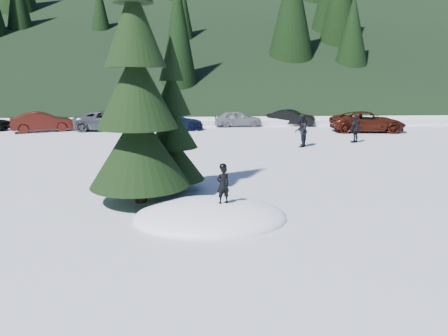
{
  "coord_description": "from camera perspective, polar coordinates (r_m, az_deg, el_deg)",
  "views": [
    {
      "loc": [
        -0.39,
        -12.03,
        4.1
      ],
      "look_at": [
        0.51,
        1.74,
        1.1
      ],
      "focal_mm": 35.0,
      "sensor_mm": 36.0,
      "label": 1
    }
  ],
  "objects": [
    {
      "name": "car_6",
      "position": [
        32.87,
        18.22,
        5.76
      ],
      "size": [
        5.37,
        2.83,
        1.44
      ],
      "primitive_type": "imported",
      "rotation": [
        0.0,
        0.0,
        1.48
      ],
      "color": "#3C140A",
      "rests_on": "ground"
    },
    {
      "name": "car_2",
      "position": [
        33.15,
        -14.59,
        6.03
      ],
      "size": [
        5.2,
        2.44,
        1.44
      ],
      "primitive_type": "imported",
      "rotation": [
        0.0,
        0.0,
        1.58
      ],
      "color": "#4C4F54",
      "rests_on": "ground"
    },
    {
      "name": "spruce_tall",
      "position": [
        13.97,
        -11.3,
        8.83
      ],
      "size": [
        3.2,
        3.2,
        8.6
      ],
      "color": "black",
      "rests_on": "ground"
    },
    {
      "name": "forest_hillside",
      "position": [
        66.56,
        -3.56,
        19.5
      ],
      "size": [
        200.0,
        60.0,
        25.0
      ],
      "primitive_type": null,
      "color": "black",
      "rests_on": "ground"
    },
    {
      "name": "snow_mound",
      "position": [
        12.71,
        -1.78,
        -6.55
      ],
      "size": [
        4.48,
        3.52,
        0.96
      ],
      "primitive_type": "ellipsoid",
      "color": "white",
      "rests_on": "ground"
    },
    {
      "name": "adult_0",
      "position": [
        25.11,
        10.01,
        4.85
      ],
      "size": [
        1.01,
        1.11,
        1.87
      ],
      "primitive_type": "imported",
      "rotation": [
        0.0,
        0.0,
        4.31
      ],
      "color": "black",
      "rests_on": "ground"
    },
    {
      "name": "spruce_short",
      "position": [
        15.38,
        -6.73,
        4.73
      ],
      "size": [
        2.2,
        2.2,
        5.37
      ],
      "color": "black",
      "rests_on": "ground"
    },
    {
      "name": "car_1",
      "position": [
        33.91,
        -22.6,
        5.59
      ],
      "size": [
        4.52,
        3.0,
        1.41
      ],
      "primitive_type": "imported",
      "rotation": [
        0.0,
        0.0,
        1.96
      ],
      "color": "#3D100B",
      "rests_on": "ground"
    },
    {
      "name": "car_5",
      "position": [
        35.5,
        8.75,
        6.52
      ],
      "size": [
        4.01,
        2.7,
        1.25
      ],
      "primitive_type": "imported",
      "rotation": [
        0.0,
        0.0,
        1.17
      ],
      "color": "black",
      "rests_on": "ground"
    },
    {
      "name": "child_skier",
      "position": [
        12.33,
        -0.13,
        -2.19
      ],
      "size": [
        0.46,
        0.38,
        1.08
      ],
      "primitive_type": "imported",
      "rotation": [
        0.0,
        0.0,
        3.51
      ],
      "color": "black",
      "rests_on": "snow_mound"
    },
    {
      "name": "ground",
      "position": [
        12.71,
        -1.78,
        -6.55
      ],
      "size": [
        200.0,
        200.0,
        0.0
      ],
      "primitive_type": "plane",
      "color": "white",
      "rests_on": "ground"
    },
    {
      "name": "car_4",
      "position": [
        34.42,
        1.79,
        6.48
      ],
      "size": [
        3.76,
        1.69,
        1.25
      ],
      "primitive_type": "imported",
      "rotation": [
        0.0,
        0.0,
        1.63
      ],
      "color": "gray",
      "rests_on": "ground"
    },
    {
      "name": "car_3",
      "position": [
        32.41,
        -6.67,
        6.07
      ],
      "size": [
        4.5,
        1.98,
        1.28
      ],
      "primitive_type": "imported",
      "rotation": [
        0.0,
        0.0,
        1.61
      ],
      "color": "black",
      "rests_on": "ground"
    },
    {
      "name": "adult_1",
      "position": [
        27.44,
        16.81,
        4.93
      ],
      "size": [
        1.03,
        0.91,
        1.68
      ],
      "primitive_type": "imported",
      "rotation": [
        0.0,
        0.0,
        3.78
      ],
      "color": "black",
      "rests_on": "ground"
    }
  ]
}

